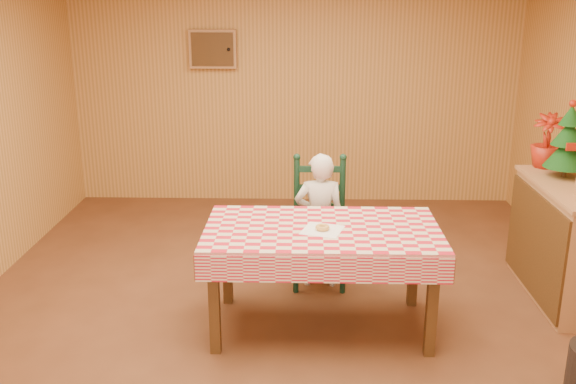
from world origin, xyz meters
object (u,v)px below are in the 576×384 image
Objects in this scene: dining_table at (322,239)px; christmas_tree at (568,143)px; seated_child at (320,220)px; shelf_unit at (567,242)px; ladder_chair at (319,225)px.

christmas_tree is at bearing 22.02° from dining_table.
dining_table is 2.17m from christmas_tree.
christmas_tree reaches higher than seated_child.
seated_child reaches higher than shelf_unit.
dining_table is 2.03m from shelf_unit.
ladder_chair is at bearing 90.00° from dining_table.
shelf_unit is 0.79m from christmas_tree.
dining_table is 0.81m from ladder_chair.
seated_child is at bearing -178.29° from christmas_tree.
shelf_unit reaches higher than dining_table.
dining_table is 1.53× the size of ladder_chair.
seated_child is at bearing 90.00° from dining_table.
dining_table is at bearing -90.00° from ladder_chair.
shelf_unit is at bearing 15.51° from dining_table.
seated_child reaches higher than ladder_chair.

